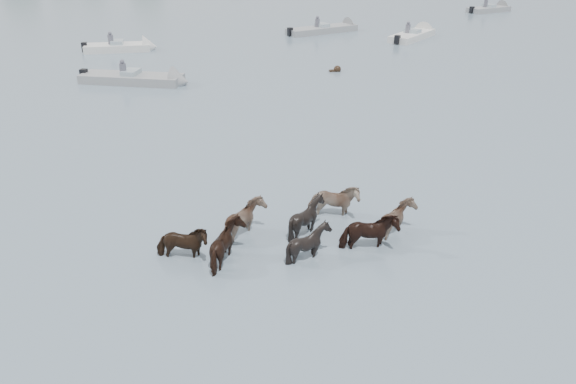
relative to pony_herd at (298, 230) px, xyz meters
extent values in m
plane|color=slate|center=(1.01, -0.29, -0.39)|extent=(400.00, 400.00, 0.00)
imported|color=black|center=(-3.18, 0.05, -0.03)|extent=(1.59, 1.06, 1.23)
imported|color=#7C6554|center=(-1.33, 0.74, 0.00)|extent=(1.52, 1.62, 1.30)
imported|color=black|center=(0.40, 0.46, 0.02)|extent=(1.37, 1.26, 1.33)
imported|color=#9F836C|center=(1.48, 1.18, 0.01)|extent=(1.69, 1.14, 1.31)
imported|color=black|center=(-2.02, -0.43, 0.01)|extent=(1.18, 1.36, 1.32)
imported|color=black|center=(0.05, -0.83, -0.03)|extent=(1.45, 1.40, 1.24)
imported|color=black|center=(1.74, -0.87, 0.01)|extent=(1.63, 0.88, 1.32)
imported|color=gray|center=(2.84, -0.41, -0.02)|extent=(1.52, 1.60, 1.25)
sphere|color=black|center=(7.99, 18.12, -0.27)|extent=(0.44, 0.44, 0.44)
cube|color=black|center=(7.74, 18.12, -0.37)|extent=(0.50, 0.22, 0.18)
cube|color=silver|center=(-4.47, 27.64, -0.19)|extent=(4.50, 2.04, 0.55)
cone|color=silver|center=(-2.31, 27.41, -0.19)|extent=(1.06, 1.68, 1.60)
cube|color=#99ADB7|center=(-4.47, 27.64, 0.16)|extent=(0.91, 1.20, 0.35)
cube|color=black|center=(-6.64, 27.86, -0.04)|extent=(0.38, 0.38, 0.60)
cylinder|color=#595966|center=(-4.87, 27.64, 0.36)|extent=(0.36, 0.36, 0.70)
sphere|color=#595966|center=(-4.87, 27.64, 0.81)|extent=(0.24, 0.24, 0.24)
cube|color=gray|center=(-3.85, 18.78, -0.19)|extent=(5.76, 3.88, 0.55)
cone|color=gray|center=(-1.32, 17.56, -0.19)|extent=(1.51, 1.83, 1.60)
cube|color=#99ADB7|center=(-3.85, 18.78, 0.16)|extent=(1.21, 1.36, 0.35)
cube|color=black|center=(-6.38, 20.00, -0.04)|extent=(0.47, 0.47, 0.60)
cylinder|color=#595966|center=(-4.25, 18.78, 0.36)|extent=(0.36, 0.36, 0.70)
sphere|color=#595966|center=(-4.25, 18.78, 0.81)|extent=(0.24, 0.24, 0.24)
cube|color=gray|center=(11.24, 30.26, -0.19)|extent=(6.14, 3.05, 0.55)
cone|color=gray|center=(14.11, 31.01, -0.19)|extent=(1.28, 1.78, 1.60)
cube|color=#99ADB7|center=(11.24, 30.26, 0.16)|extent=(1.06, 1.29, 0.35)
cube|color=black|center=(8.38, 29.51, -0.04)|extent=(0.43, 0.43, 0.60)
cylinder|color=#595966|center=(10.84, 30.26, 0.36)|extent=(0.36, 0.36, 0.70)
sphere|color=#595966|center=(10.84, 30.26, 0.81)|extent=(0.24, 0.24, 0.24)
cube|color=silver|center=(16.91, 25.91, -0.19)|extent=(4.95, 4.35, 0.55)
cone|color=silver|center=(18.89, 27.46, -0.19)|extent=(1.69, 1.82, 1.60)
cube|color=#99ADB7|center=(16.91, 25.91, 0.16)|extent=(1.32, 1.38, 0.35)
cube|color=black|center=(14.92, 24.37, -0.04)|extent=(0.49, 0.49, 0.60)
cylinder|color=#595966|center=(16.51, 25.91, 0.36)|extent=(0.36, 0.36, 0.70)
sphere|color=#595966|center=(16.51, 25.91, 0.81)|extent=(0.24, 0.24, 0.24)
cube|color=gray|center=(30.48, 36.27, -0.19)|extent=(4.67, 2.50, 0.55)
cone|color=gray|center=(32.64, 36.73, -0.19)|extent=(1.22, 1.75, 1.60)
cube|color=#99ADB7|center=(30.48, 36.27, 0.16)|extent=(1.02, 1.26, 0.35)
cube|color=black|center=(28.31, 35.80, -0.04)|extent=(0.42, 0.42, 0.60)
cylinder|color=#595966|center=(30.08, 36.27, 0.36)|extent=(0.36, 0.36, 0.70)
camera|label=1|loc=(-4.01, -12.93, 7.77)|focal=35.00mm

